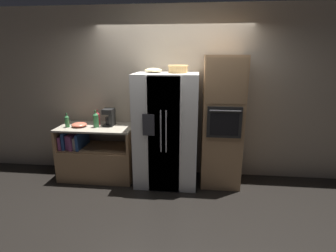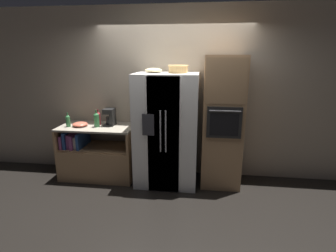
{
  "view_description": "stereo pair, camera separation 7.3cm",
  "coord_description": "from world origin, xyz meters",
  "px_view_note": "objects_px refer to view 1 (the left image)",
  "views": [
    {
      "loc": [
        0.39,
        -3.92,
        2.04
      ],
      "look_at": [
        -0.03,
        -0.05,
        0.97
      ],
      "focal_mm": 28.0,
      "sensor_mm": 36.0,
      "label": 1
    },
    {
      "loc": [
        0.46,
        -3.91,
        2.04
      ],
      "look_at": [
        -0.03,
        -0.05,
        0.97
      ],
      "focal_mm": 28.0,
      "sensor_mm": 36.0,
      "label": 2
    }
  ],
  "objects_px": {
    "bottle_short": "(97,118)",
    "bottle_wide": "(67,121)",
    "refrigerator": "(167,130)",
    "mixing_bowl": "(79,125)",
    "fruit_bowl": "(153,70)",
    "coffee_maker": "(110,116)",
    "wicker_basket": "(178,69)",
    "wall_oven": "(222,122)",
    "bottle_tall": "(96,120)"
  },
  "relations": [
    {
      "from": "refrigerator",
      "to": "coffee_maker",
      "type": "distance_m",
      "value": 0.98
    },
    {
      "from": "wall_oven",
      "to": "coffee_maker",
      "type": "relative_size",
      "value": 7.17
    },
    {
      "from": "refrigerator",
      "to": "fruit_bowl",
      "type": "height_order",
      "value": "fruit_bowl"
    },
    {
      "from": "bottle_short",
      "to": "bottle_wide",
      "type": "bearing_deg",
      "value": -157.63
    },
    {
      "from": "bottle_tall",
      "to": "coffee_maker",
      "type": "relative_size",
      "value": 0.99
    },
    {
      "from": "bottle_short",
      "to": "bottle_wide",
      "type": "distance_m",
      "value": 0.48
    },
    {
      "from": "refrigerator",
      "to": "bottle_wide",
      "type": "relative_size",
      "value": 7.63
    },
    {
      "from": "bottle_tall",
      "to": "bottle_short",
      "type": "height_order",
      "value": "bottle_tall"
    },
    {
      "from": "bottle_short",
      "to": "bottle_wide",
      "type": "relative_size",
      "value": 1.12
    },
    {
      "from": "wicker_basket",
      "to": "bottle_short",
      "type": "bearing_deg",
      "value": 175.62
    },
    {
      "from": "wall_oven",
      "to": "bottle_wide",
      "type": "xyz_separation_m",
      "value": [
        -2.48,
        -0.11,
        -0.02
      ]
    },
    {
      "from": "fruit_bowl",
      "to": "bottle_wide",
      "type": "xyz_separation_m",
      "value": [
        -1.41,
        -0.1,
        -0.81
      ]
    },
    {
      "from": "fruit_bowl",
      "to": "coffee_maker",
      "type": "xyz_separation_m",
      "value": [
        -0.75,
        0.07,
        -0.76
      ]
    },
    {
      "from": "wicker_basket",
      "to": "coffee_maker",
      "type": "xyz_separation_m",
      "value": [
        -1.13,
        0.1,
        -0.78
      ]
    },
    {
      "from": "bottle_wide",
      "to": "mixing_bowl",
      "type": "relative_size",
      "value": 0.94
    },
    {
      "from": "mixing_bowl",
      "to": "coffee_maker",
      "type": "distance_m",
      "value": 0.52
    },
    {
      "from": "refrigerator",
      "to": "mixing_bowl",
      "type": "distance_m",
      "value": 1.44
    },
    {
      "from": "wall_oven",
      "to": "fruit_bowl",
      "type": "distance_m",
      "value": 1.33
    },
    {
      "from": "bottle_tall",
      "to": "bottle_short",
      "type": "xyz_separation_m",
      "value": [
        -0.02,
        0.13,
        -0.01
      ]
    },
    {
      "from": "wall_oven",
      "to": "bottle_tall",
      "type": "bearing_deg",
      "value": -178.26
    },
    {
      "from": "fruit_bowl",
      "to": "coffee_maker",
      "type": "distance_m",
      "value": 1.07
    },
    {
      "from": "fruit_bowl",
      "to": "wicker_basket",
      "type": "bearing_deg",
      "value": -3.88
    },
    {
      "from": "refrigerator",
      "to": "bottle_tall",
      "type": "bearing_deg",
      "value": 179.67
    },
    {
      "from": "mixing_bowl",
      "to": "bottle_tall",
      "type": "bearing_deg",
      "value": 1.38
    },
    {
      "from": "wicker_basket",
      "to": "bottle_tall",
      "type": "distance_m",
      "value": 1.55
    },
    {
      "from": "wall_oven",
      "to": "bottle_short",
      "type": "distance_m",
      "value": 2.04
    },
    {
      "from": "bottle_short",
      "to": "mixing_bowl",
      "type": "height_order",
      "value": "bottle_short"
    },
    {
      "from": "wall_oven",
      "to": "fruit_bowl",
      "type": "relative_size",
      "value": 7.72
    },
    {
      "from": "refrigerator",
      "to": "coffee_maker",
      "type": "relative_size",
      "value": 6.23
    },
    {
      "from": "fruit_bowl",
      "to": "bottle_tall",
      "type": "relative_size",
      "value": 0.94
    },
    {
      "from": "refrigerator",
      "to": "bottle_short",
      "type": "xyz_separation_m",
      "value": [
        -1.18,
        0.14,
        0.13
      ]
    },
    {
      "from": "bottle_wide",
      "to": "wicker_basket",
      "type": "bearing_deg",
      "value": 2.53
    },
    {
      "from": "bottle_wide",
      "to": "refrigerator",
      "type": "bearing_deg",
      "value": 1.56
    },
    {
      "from": "mixing_bowl",
      "to": "bottle_short",
      "type": "bearing_deg",
      "value": 27.77
    },
    {
      "from": "mixing_bowl",
      "to": "wall_oven",
      "type": "bearing_deg",
      "value": 1.7
    },
    {
      "from": "bottle_tall",
      "to": "mixing_bowl",
      "type": "height_order",
      "value": "bottle_tall"
    },
    {
      "from": "wall_oven",
      "to": "mixing_bowl",
      "type": "distance_m",
      "value": 2.31
    },
    {
      "from": "bottle_wide",
      "to": "coffee_maker",
      "type": "distance_m",
      "value": 0.69
    },
    {
      "from": "refrigerator",
      "to": "bottle_short",
      "type": "height_order",
      "value": "refrigerator"
    },
    {
      "from": "wicker_basket",
      "to": "wall_oven",
      "type": "bearing_deg",
      "value": 2.73
    },
    {
      "from": "coffee_maker",
      "to": "mixing_bowl",
      "type": "bearing_deg",
      "value": -164.79
    },
    {
      "from": "refrigerator",
      "to": "wicker_basket",
      "type": "xyz_separation_m",
      "value": [
        0.17,
        0.04,
        0.95
      ]
    },
    {
      "from": "wicker_basket",
      "to": "mixing_bowl",
      "type": "height_order",
      "value": "wicker_basket"
    },
    {
      "from": "wicker_basket",
      "to": "bottle_wide",
      "type": "bearing_deg",
      "value": -177.47
    },
    {
      "from": "wall_oven",
      "to": "bottle_short",
      "type": "xyz_separation_m",
      "value": [
        -2.04,
        0.07,
        -0.01
      ]
    },
    {
      "from": "fruit_bowl",
      "to": "mixing_bowl",
      "type": "height_order",
      "value": "fruit_bowl"
    },
    {
      "from": "wall_oven",
      "to": "mixing_bowl",
      "type": "xyz_separation_m",
      "value": [
        -2.3,
        -0.07,
        -0.09
      ]
    },
    {
      "from": "bottle_short",
      "to": "fruit_bowl",
      "type": "bearing_deg",
      "value": -4.58
    },
    {
      "from": "bottle_tall",
      "to": "bottle_short",
      "type": "distance_m",
      "value": 0.13
    },
    {
      "from": "bottle_short",
      "to": "refrigerator",
      "type": "bearing_deg",
      "value": -6.69
    }
  ]
}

